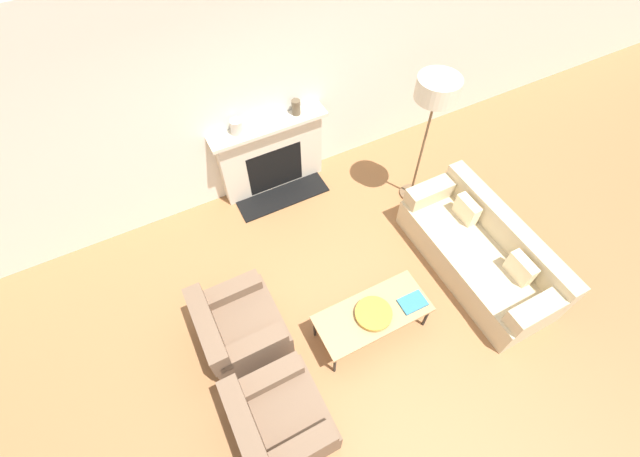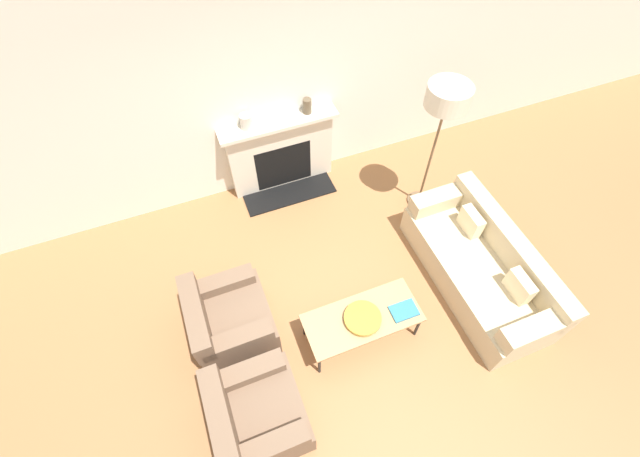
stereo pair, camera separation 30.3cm
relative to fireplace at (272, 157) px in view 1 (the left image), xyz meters
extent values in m
plane|color=#99663D|center=(-0.21, -2.62, -0.52)|extent=(18.00, 18.00, 0.00)
cube|color=silver|center=(-0.21, 0.14, 0.93)|extent=(18.00, 0.06, 2.90)
cube|color=beige|center=(0.00, 0.01, -0.01)|extent=(1.38, 0.20, 1.02)
cube|color=black|center=(0.00, -0.07, -0.15)|extent=(0.76, 0.04, 0.66)
cube|color=black|center=(0.00, -0.27, -0.51)|extent=(1.24, 0.40, 0.02)
cube|color=beige|center=(0.00, -0.02, 0.52)|extent=(1.50, 0.28, 0.05)
cube|color=#CCB78E|center=(1.56, -2.35, -0.32)|extent=(0.84, 2.01, 0.41)
cube|color=#CCB78E|center=(1.89, -2.35, 0.05)|extent=(0.20, 2.01, 0.33)
cube|color=#CCB78E|center=(1.56, -1.45, -0.01)|extent=(0.77, 0.22, 0.21)
cube|color=#CCB78E|center=(1.56, -3.24, -0.01)|extent=(0.77, 0.22, 0.21)
cube|color=beige|center=(1.69, -1.89, 0.03)|extent=(0.12, 0.32, 0.28)
cube|color=beige|center=(1.69, -2.80, 0.03)|extent=(0.12, 0.32, 0.28)
cube|color=brown|center=(-1.20, -2.95, -0.30)|extent=(0.79, 0.85, 0.45)
cube|color=brown|center=(-1.51, -2.95, 0.09)|extent=(0.18, 0.85, 0.32)
cube|color=brown|center=(-1.20, -3.28, 0.00)|extent=(0.71, 0.18, 0.14)
cube|color=brown|center=(-1.20, -2.61, 0.00)|extent=(0.71, 0.18, 0.14)
cube|color=brown|center=(-1.20, -1.94, -0.30)|extent=(0.79, 0.85, 0.45)
cube|color=brown|center=(-1.51, -1.94, 0.09)|extent=(0.18, 0.85, 0.32)
cube|color=brown|center=(-1.20, -2.27, 0.00)|extent=(0.71, 0.18, 0.14)
cube|color=brown|center=(-1.20, -1.61, 0.00)|extent=(0.71, 0.18, 0.14)
cube|color=tan|center=(0.05, -2.47, -0.11)|extent=(1.21, 0.53, 0.03)
cylinder|color=black|center=(-0.51, -2.69, -0.32)|extent=(0.03, 0.03, 0.40)
cylinder|color=black|center=(0.61, -2.69, -0.32)|extent=(0.03, 0.03, 0.40)
cylinder|color=black|center=(-0.51, -2.25, -0.32)|extent=(0.03, 0.03, 0.40)
cylinder|color=black|center=(0.61, -2.25, -0.32)|extent=(0.03, 0.03, 0.40)
cylinder|color=#BC8E2D|center=(0.04, -2.49, -0.09)|extent=(0.13, 0.13, 0.01)
cylinder|color=#BC8E2D|center=(0.04, -2.49, -0.06)|extent=(0.38, 0.38, 0.04)
cube|color=teal|center=(0.48, -2.56, -0.08)|extent=(0.28, 0.20, 0.02)
cylinder|color=brown|center=(1.59, -1.03, -0.51)|extent=(0.30, 0.30, 0.03)
cylinder|color=brown|center=(1.59, -1.03, 0.31)|extent=(0.03, 0.03, 1.60)
cylinder|color=beige|center=(1.59, -1.03, 1.19)|extent=(0.48, 0.48, 0.24)
cylinder|color=beige|center=(-0.38, 0.01, 0.64)|extent=(0.15, 0.15, 0.19)
cylinder|color=brown|center=(0.39, 0.01, 0.65)|extent=(0.11, 0.11, 0.20)
camera|label=1|loc=(-1.30, -3.90, 3.97)|focal=24.00mm
camera|label=2|loc=(-1.03, -4.03, 3.97)|focal=24.00mm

